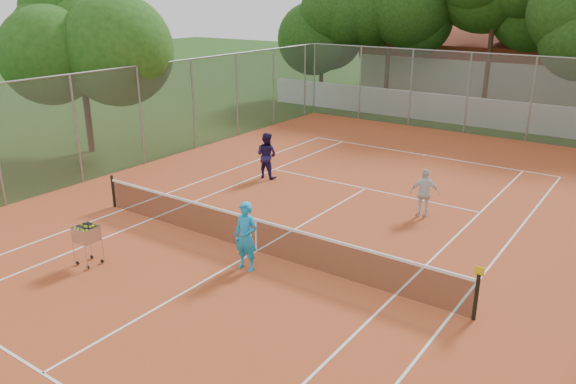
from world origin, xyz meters
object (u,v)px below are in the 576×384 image
Objects in this scene: tennis_net at (256,235)px; ball_hopper at (88,244)px; clubhouse at (496,64)px; player_far_right at (425,193)px; player_near at (246,236)px; player_far_left at (267,155)px.

ball_hopper reaches higher than tennis_net.
clubhouse is 24.45m from player_far_right.
player_near is 1.56× the size of ball_hopper.
player_far_right is at bearing 174.69° from player_far_left.
player_near is 6.43m from player_far_right.
player_far_left is (-4.18, 6.38, -0.03)m from player_near.
player_far_left is 1.13× the size of player_far_right.
player_far_left is at bearing -94.21° from clubhouse.
clubhouse is 9.11× the size of player_near.
ball_hopper is (0.68, -8.51, -0.30)m from player_far_left.
tennis_net is 6.80× the size of player_far_left.
player_near is (2.44, -29.96, -1.28)m from clubhouse.
clubhouse is 30.09m from player_near.
player_far_right reaches higher than tennis_net.
player_near reaches higher than ball_hopper.
player_near is at bearing 10.84° from ball_hopper.
tennis_net is 6.59m from player_far_left.
ball_hopper is at bearing 92.53° from player_far_left.
player_near reaches higher than tennis_net.
ball_hopper is at bearing -134.55° from tennis_net.
player_far_left is 8.54m from ball_hopper.
player_near is 1.16× the size of player_far_right.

